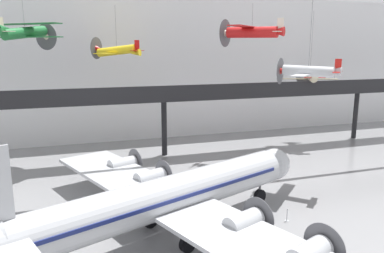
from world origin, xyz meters
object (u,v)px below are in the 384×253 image
object	(u,v)px
stanchion_barrier	(287,217)
suspended_plane_cream_biplane	(310,76)
suspended_plane_red_highwing	(252,32)
suspended_plane_silver_racer	(308,71)
info_sign_pedestal	(245,225)
suspended_plane_yellow_lowwing	(117,51)
airliner_silver_main	(163,199)
suspended_plane_green_biplane	(25,32)

from	to	relation	value
stanchion_barrier	suspended_plane_cream_biplane	bearing A→B (deg)	52.14
suspended_plane_red_highwing	stanchion_barrier	bearing A→B (deg)	121.35
suspended_plane_red_highwing	suspended_plane_cream_biplane	size ratio (longest dim) A/B	0.77
suspended_plane_silver_racer	suspended_plane_red_highwing	bearing A→B (deg)	-39.09
suspended_plane_silver_racer	info_sign_pedestal	bearing A→B (deg)	82.02
suspended_plane_yellow_lowwing	stanchion_barrier	bearing A→B (deg)	148.51
airliner_silver_main	suspended_plane_cream_biplane	size ratio (longest dim) A/B	2.98
airliner_silver_main	stanchion_barrier	distance (m)	10.59
suspended_plane_yellow_lowwing	suspended_plane_red_highwing	world-z (taller)	same
suspended_plane_green_biplane	stanchion_barrier	size ratio (longest dim) A/B	7.06
airliner_silver_main	suspended_plane_cream_biplane	distance (m)	34.64
suspended_plane_red_highwing	suspended_plane_yellow_lowwing	bearing A→B (deg)	23.09
airliner_silver_main	suspended_plane_silver_racer	bearing A→B (deg)	1.29
suspended_plane_red_highwing	suspended_plane_cream_biplane	distance (m)	13.42
suspended_plane_cream_biplane	airliner_silver_main	bearing A→B (deg)	151.48
suspended_plane_silver_racer	suspended_plane_yellow_lowwing	size ratio (longest dim) A/B	1.23
suspended_plane_green_biplane	info_sign_pedestal	bearing A→B (deg)	-104.62
airliner_silver_main	suspended_plane_cream_biplane	bearing A→B (deg)	17.19
suspended_plane_silver_racer	suspended_plane_yellow_lowwing	bearing A→B (deg)	-1.11
suspended_plane_green_biplane	suspended_plane_silver_racer	bearing A→B (deg)	-81.18
suspended_plane_red_highwing	suspended_plane_cream_biplane	bearing A→B (deg)	-112.11
suspended_plane_yellow_lowwing	suspended_plane_green_biplane	world-z (taller)	same
suspended_plane_cream_biplane	suspended_plane_red_highwing	bearing A→B (deg)	133.09
suspended_plane_green_biplane	info_sign_pedestal	distance (m)	31.74
suspended_plane_silver_racer	suspended_plane_red_highwing	size ratio (longest dim) A/B	1.07
airliner_silver_main	suspended_plane_green_biplane	xyz separation A→B (m)	(-10.11, 22.24, 12.18)
airliner_silver_main	suspended_plane_red_highwing	bearing A→B (deg)	26.86
info_sign_pedestal	stanchion_barrier	bearing A→B (deg)	16.16
suspended_plane_red_highwing	suspended_plane_silver_racer	bearing A→B (deg)	142.70
suspended_plane_yellow_lowwing	suspended_plane_green_biplane	bearing A→B (deg)	45.27
suspended_plane_red_highwing	info_sign_pedestal	distance (m)	24.74
info_sign_pedestal	suspended_plane_green_biplane	bearing A→B (deg)	136.50
suspended_plane_yellow_lowwing	suspended_plane_cream_biplane	size ratio (longest dim) A/B	0.67
airliner_silver_main	suspended_plane_yellow_lowwing	bearing A→B (deg)	68.57
info_sign_pedestal	suspended_plane_red_highwing	bearing A→B (deg)	73.44
suspended_plane_red_highwing	suspended_plane_cream_biplane	world-z (taller)	suspended_plane_red_highwing
suspended_plane_yellow_lowwing	stanchion_barrier	size ratio (longest dim) A/B	6.49
suspended_plane_silver_racer	stanchion_barrier	bearing A→B (deg)	94.79
airliner_silver_main	info_sign_pedestal	size ratio (longest dim) A/B	25.10
suspended_plane_silver_racer	suspended_plane_yellow_lowwing	distance (m)	23.63
suspended_plane_red_highwing	suspended_plane_green_biplane	size ratio (longest dim) A/B	1.05
suspended_plane_cream_biplane	suspended_plane_silver_racer	bearing A→B (deg)	166.97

